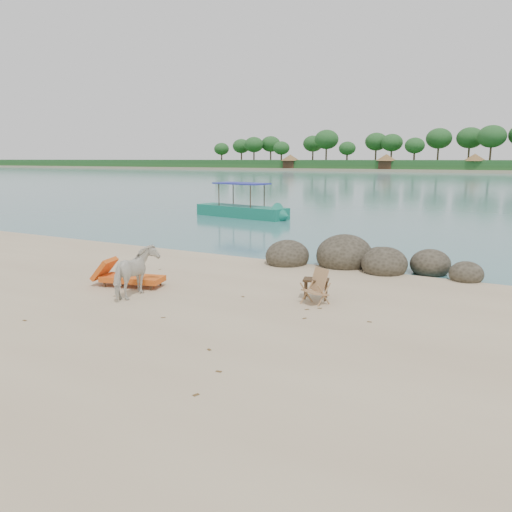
{
  "coord_description": "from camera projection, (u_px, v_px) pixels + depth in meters",
  "views": [
    {
      "loc": [
        6.46,
        -8.76,
        3.39
      ],
      "look_at": [
        0.56,
        2.0,
        1.0
      ],
      "focal_mm": 35.0,
      "sensor_mm": 36.0,
      "label": 1
    }
  ],
  "objects": [
    {
      "name": "dead_leaves",
      "position": [
        199.0,
        317.0,
        10.84
      ],
      "size": [
        7.91,
        6.42,
        0.0
      ],
      "color": "brown",
      "rests_on": "ground"
    },
    {
      "name": "deck_chair",
      "position": [
        315.0,
        288.0,
        11.69
      ],
      "size": [
        0.74,
        0.76,
        0.82
      ],
      "primitive_type": null,
      "rotation": [
        0.0,
        0.0,
        -0.52
      ],
      "color": "#A47652",
      "rests_on": "ground"
    },
    {
      "name": "side_table",
      "position": [
        316.0,
        290.0,
        12.17
      ],
      "size": [
        0.7,
        0.54,
        0.49
      ],
      "primitive_type": null,
      "rotation": [
        0.0,
        0.0,
        0.27
      ],
      "color": "#312113",
      "rests_on": "ground"
    },
    {
      "name": "lounge_chair",
      "position": [
        132.0,
        276.0,
        13.35
      ],
      "size": [
        2.19,
        1.22,
        0.62
      ],
      "primitive_type": null,
      "rotation": [
        0.0,
        0.0,
        0.25
      ],
      "color": "orange",
      "rests_on": "ground"
    },
    {
      "name": "cow",
      "position": [
        136.0,
        273.0,
        12.31
      ],
      "size": [
        0.95,
        1.56,
        1.23
      ],
      "primitive_type": "imported",
      "rotation": [
        0.0,
        0.0,
        3.35
      ],
      "color": "silver",
      "rests_on": "ground"
    },
    {
      "name": "far_scenery",
      "position": [
        505.0,
        160.0,
        128.27
      ],
      "size": [
        420.0,
        18.0,
        9.5
      ],
      "color": "#1E4C1E",
      "rests_on": "ground"
    },
    {
      "name": "boat_near",
      "position": [
        241.0,
        189.0,
        29.71
      ],
      "size": [
        6.97,
        2.63,
        3.31
      ],
      "primitive_type": null,
      "rotation": [
        0.0,
        0.0,
        -0.16
      ],
      "color": "#147059",
      "rests_on": "water"
    },
    {
      "name": "far_shore",
      "position": [
        510.0,
        170.0,
        157.55
      ],
      "size": [
        420.0,
        90.0,
        1.4
      ],
      "primitive_type": "cube",
      "color": "tan",
      "rests_on": "ground"
    },
    {
      "name": "water",
      "position": [
        491.0,
        178.0,
        88.7
      ],
      "size": [
        400.0,
        400.0,
        0.0
      ],
      "primitive_type": "plane",
      "color": "#3B7277",
      "rests_on": "ground"
    },
    {
      "name": "boulders",
      "position": [
        357.0,
        260.0,
        15.82
      ],
      "size": [
        6.58,
        3.14,
        1.34
      ],
      "rotation": [
        0.0,
        0.0,
        0.28
      ],
      "color": "#2E291F",
      "rests_on": "ground"
    }
  ]
}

